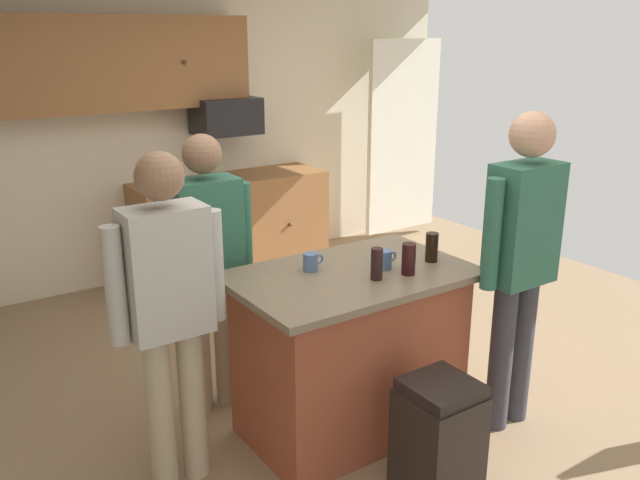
# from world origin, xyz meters

# --- Properties ---
(floor) EXTENTS (7.04, 7.04, 0.00)m
(floor) POSITION_xyz_m (0.00, 0.00, 0.00)
(floor) COLOR #937A5B
(floor) RESTS_ON ground
(back_wall) EXTENTS (6.40, 0.10, 2.60)m
(back_wall) POSITION_xyz_m (0.00, 2.80, 1.30)
(back_wall) COLOR beige
(back_wall) RESTS_ON ground
(french_door_window_panel) EXTENTS (0.90, 0.06, 2.00)m
(french_door_window_panel) POSITION_xyz_m (2.60, 2.40, 1.10)
(french_door_window_panel) COLOR white
(french_door_window_panel) RESTS_ON ground
(cabinet_run_upper) EXTENTS (2.40, 0.38, 0.75)m
(cabinet_run_upper) POSITION_xyz_m (-0.40, 2.60, 1.93)
(cabinet_run_upper) COLOR #936038
(cabinet_run_lower) EXTENTS (1.80, 0.63, 0.90)m
(cabinet_run_lower) POSITION_xyz_m (0.60, 2.48, 0.45)
(cabinet_run_lower) COLOR #936038
(cabinet_run_lower) RESTS_ON ground
(microwave_over_range) EXTENTS (0.56, 0.40, 0.32)m
(microwave_over_range) POSITION_xyz_m (0.60, 2.50, 1.45)
(microwave_over_range) COLOR black
(kitchen_island) EXTENTS (1.29, 0.83, 0.95)m
(kitchen_island) POSITION_xyz_m (-0.04, -0.25, 0.48)
(kitchen_island) COLOR #9E4C33
(kitchen_island) RESTS_ON ground
(person_guest_by_door) EXTENTS (0.57, 0.24, 1.79)m
(person_guest_by_door) POSITION_xyz_m (0.75, -0.72, 1.05)
(person_guest_by_door) COLOR #383842
(person_guest_by_door) RESTS_ON ground
(person_guest_left) EXTENTS (0.57, 0.22, 1.65)m
(person_guest_left) POSITION_xyz_m (-0.58, 0.39, 0.95)
(person_guest_left) COLOR tan
(person_guest_left) RESTS_ON ground
(person_elder_center) EXTENTS (0.57, 0.22, 1.68)m
(person_elder_center) POSITION_xyz_m (-1.03, -0.15, 0.97)
(person_elder_center) COLOR tan
(person_elder_center) RESTS_ON ground
(tumbler_amber) EXTENTS (0.07, 0.07, 0.16)m
(tumbler_amber) POSITION_xyz_m (0.43, -0.36, 1.03)
(tumbler_amber) COLOR black
(tumbler_amber) RESTS_ON kitchen_island
(mug_ceramic_white) EXTENTS (0.12, 0.08, 0.10)m
(mug_ceramic_white) POSITION_xyz_m (-0.21, -0.11, 1.00)
(mug_ceramic_white) COLOR #4C6B99
(mug_ceramic_white) RESTS_ON kitchen_island
(glass_dark_ale) EXTENTS (0.06, 0.06, 0.17)m
(glass_dark_ale) POSITION_xyz_m (-0.00, -0.41, 1.03)
(glass_dark_ale) COLOR black
(glass_dark_ale) RESTS_ON kitchen_island
(glass_pilsner) EXTENTS (0.07, 0.07, 0.17)m
(glass_pilsner) POSITION_xyz_m (0.19, -0.45, 1.03)
(glass_pilsner) COLOR black
(glass_pilsner) RESTS_ON kitchen_island
(mug_blue_stoneware) EXTENTS (0.13, 0.09, 0.10)m
(mug_blue_stoneware) POSITION_xyz_m (0.14, -0.30, 1.00)
(mug_blue_stoneware) COLOR #4C6B99
(mug_blue_stoneware) RESTS_ON kitchen_island
(trash_bin) EXTENTS (0.34, 0.34, 0.61)m
(trash_bin) POSITION_xyz_m (-0.03, -0.95, 0.30)
(trash_bin) COLOR black
(trash_bin) RESTS_ON ground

